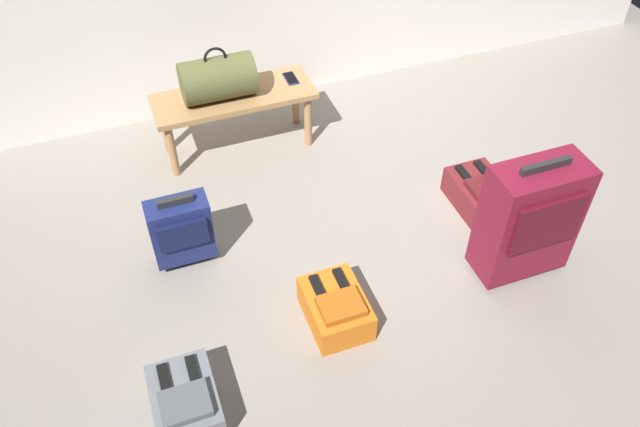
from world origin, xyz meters
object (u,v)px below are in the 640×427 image
object	(u,v)px
cell_phone	(291,78)
backpack_maroon	(479,192)
bench	(234,103)
suitcase_upright_burgundy	(529,219)
suitcase_small_navy	(181,230)
backpack_grey	(186,402)
duffel_bag_olive	(218,78)
backpack_orange	(336,308)

from	to	relation	value
cell_phone	backpack_maroon	world-z (taller)	cell_phone
bench	suitcase_upright_burgundy	bearing A→B (deg)	-53.85
suitcase_small_navy	cell_phone	bearing A→B (deg)	44.95
backpack_grey	bench	bearing A→B (deg)	68.21
backpack_grey	suitcase_upright_burgundy	bearing A→B (deg)	7.19
suitcase_upright_burgundy	backpack_maroon	xyz separation A→B (m)	(0.07, 0.52, -0.29)
backpack_grey	duffel_bag_olive	bearing A→B (deg)	70.56
backpack_orange	backpack_maroon	xyz separation A→B (m)	(1.10, 0.50, 0.00)
bench	backpack_grey	bearing A→B (deg)	-111.79
duffel_bag_olive	suitcase_upright_burgundy	world-z (taller)	duffel_bag_olive
duffel_bag_olive	backpack_maroon	distance (m)	1.69
suitcase_small_navy	backpack_grey	bearing A→B (deg)	-101.48
cell_phone	suitcase_small_navy	size ratio (longest dim) A/B	0.31
suitcase_upright_burgundy	backpack_orange	distance (m)	1.07
suitcase_upright_burgundy	duffel_bag_olive	bearing A→B (deg)	128.11
suitcase_small_navy	backpack_grey	size ratio (longest dim) A/B	1.21
cell_phone	backpack_maroon	bearing A→B (deg)	-52.72
cell_phone	backpack_maroon	distance (m)	1.37
cell_phone	backpack_maroon	size ratio (longest dim) A/B	0.38
cell_phone	backpack_grey	bearing A→B (deg)	-121.13
backpack_orange	suitcase_small_navy	bearing A→B (deg)	133.55
duffel_bag_olive	backpack_grey	xyz separation A→B (m)	(-0.62, -1.77, -0.45)
suitcase_small_navy	backpack_grey	distance (m)	0.93
bench	backpack_orange	size ratio (longest dim) A/B	2.63
cell_phone	backpack_orange	distance (m)	1.62
bench	backpack_grey	size ratio (longest dim) A/B	2.63
backpack_maroon	backpack_grey	xyz separation A→B (m)	(-1.90, -0.75, 0.00)
backpack_orange	backpack_maroon	world-z (taller)	same
duffel_bag_olive	suitcase_small_navy	xyz separation A→B (m)	(-0.44, -0.87, -0.30)
cell_phone	backpack_maroon	xyz separation A→B (m)	(0.81, -1.06, -0.32)
cell_phone	duffel_bag_olive	bearing A→B (deg)	-174.99
suitcase_small_navy	duffel_bag_olive	bearing A→B (deg)	63.03
cell_phone	backpack_grey	world-z (taller)	cell_phone
duffel_bag_olive	backpack_maroon	world-z (taller)	duffel_bag_olive
bench	suitcase_small_navy	distance (m)	1.02
bench	cell_phone	distance (m)	0.39
duffel_bag_olive	backpack_orange	size ratio (longest dim) A/B	1.16
duffel_bag_olive	cell_phone	xyz separation A→B (m)	(0.47, 0.04, -0.13)
duffel_bag_olive	backpack_orange	xyz separation A→B (m)	(0.18, -1.52, -0.45)
backpack_orange	backpack_maroon	size ratio (longest dim) A/B	1.00
bench	suitcase_small_navy	size ratio (longest dim) A/B	2.17
bench	backpack_grey	distance (m)	1.92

